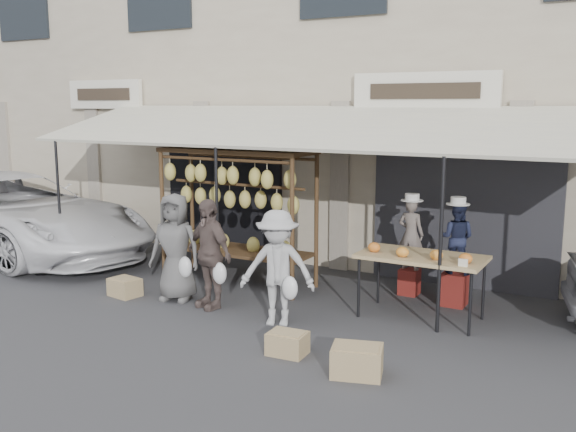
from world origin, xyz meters
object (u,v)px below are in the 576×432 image
at_px(vendor_left, 411,234).
at_px(crate_near_a, 288,343).
at_px(vendor_right, 457,238).
at_px(customer_left, 175,247).
at_px(crate_far, 125,287).
at_px(van, 11,192).
at_px(customer_mid, 209,254).
at_px(banana_rack, 236,190).
at_px(crate_near_b, 357,361).
at_px(produce_table, 421,258).
at_px(customer_right, 277,268).

xyz_separation_m(vendor_left, crate_near_a, (-0.45, -3.07, -0.83)).
distance_m(vendor_left, vendor_right, 0.79).
height_order(customer_left, crate_far, customer_left).
relative_size(vendor_left, van, 0.21).
bearing_deg(van, customer_left, -90.62).
bearing_deg(customer_mid, crate_near_a, -11.18).
height_order(customer_left, customer_mid, customer_left).
bearing_deg(banana_rack, vendor_left, 16.47).
height_order(customer_left, crate_near_b, customer_left).
xyz_separation_m(produce_table, van, (-8.93, 0.34, 0.27)).
height_order(crate_near_a, van, van).
relative_size(banana_rack, crate_near_a, 5.82).
bearing_deg(crate_near_a, crate_near_b, -8.78).
bearing_deg(banana_rack, crate_near_b, -36.91).
height_order(produce_table, van, van).
bearing_deg(crate_near_a, crate_far, 166.44).
relative_size(produce_table, crate_far, 3.69).
height_order(vendor_left, crate_far, vendor_left).
relative_size(customer_left, crate_near_b, 2.98).
bearing_deg(van, produce_table, -79.32).
bearing_deg(crate_far, customer_right, 1.04).
distance_m(customer_right, van, 7.49).
distance_m(produce_table, customer_left, 3.64).
bearing_deg(banana_rack, crate_near_a, -45.14).
bearing_deg(crate_near_a, customer_left, 157.37).
height_order(banana_rack, vendor_left, banana_rack).
bearing_deg(vendor_right, customer_mid, 28.28).
height_order(banana_rack, produce_table, banana_rack).
xyz_separation_m(vendor_right, customer_left, (-3.76, -1.81, -0.20)).
xyz_separation_m(produce_table, customer_right, (-1.60, -1.16, -0.08)).
xyz_separation_m(vendor_right, customer_mid, (-3.10, -1.85, -0.22)).
bearing_deg(vendor_right, customer_left, 23.09).
distance_m(banana_rack, produce_table, 3.30).
relative_size(vendor_left, vendor_right, 1.06).
relative_size(crate_near_a, van, 0.08).
bearing_deg(produce_table, vendor_left, 115.88).
bearing_deg(customer_left, banana_rack, 63.30).
height_order(vendor_left, crate_near_a, vendor_left).
distance_m(produce_table, crate_far, 4.55).
relative_size(banana_rack, customer_mid, 1.62).
distance_m(vendor_right, van, 9.20).
relative_size(produce_table, van, 0.31).
bearing_deg(customer_mid, produce_table, 36.54).
distance_m(vendor_right, crate_far, 5.09).
bearing_deg(crate_far, van, 161.37).
distance_m(customer_mid, crate_near_b, 3.14).
height_order(vendor_right, customer_right, customer_right).
bearing_deg(van, vendor_right, -73.97).
bearing_deg(produce_table, crate_far, -164.39).
height_order(banana_rack, van, van).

